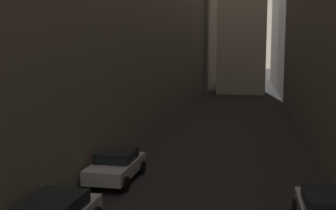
# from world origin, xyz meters

# --- Properties ---
(ground_plane) EXTENTS (264.00, 264.00, 0.00)m
(ground_plane) POSITION_xyz_m (0.00, 48.00, 0.00)
(ground_plane) COLOR black
(parked_car_left_far) EXTENTS (2.03, 4.12, 1.42)m
(parked_car_left_far) POSITION_xyz_m (-4.40, 25.29, 0.75)
(parked_car_left_far) COLOR #B7B7BC
(parked_car_left_far) RESTS_ON ground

